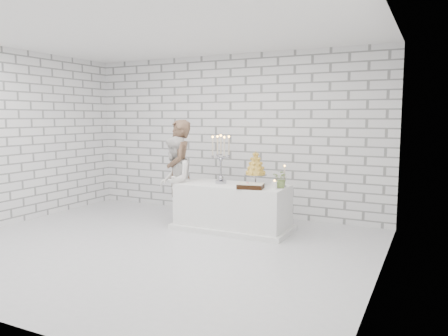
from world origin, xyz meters
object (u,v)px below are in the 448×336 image
groom (179,172)px  candelabra (221,159)px  cake_table (233,207)px  bride (175,181)px  croquembouche (256,168)px

groom → candelabra: size_ratio=2.22×
candelabra → cake_table: bearing=1.3°
bride → croquembouche: size_ratio=2.73×
cake_table → croquembouche: croquembouche is taller
bride → candelabra: size_ratio=1.88×
groom → bride: (-0.01, -0.13, -0.14)m
groom → cake_table: bearing=56.3°
bride → croquembouche: 1.43m
cake_table → bride: bride is taller
cake_table → croquembouche: size_ratio=3.25×
cake_table → groom: bearing=179.9°
candelabra → croquembouche: (0.58, 0.09, -0.13)m
cake_table → bride: 1.10m
cake_table → croquembouche: 0.75m
groom → croquembouche: groom is taller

